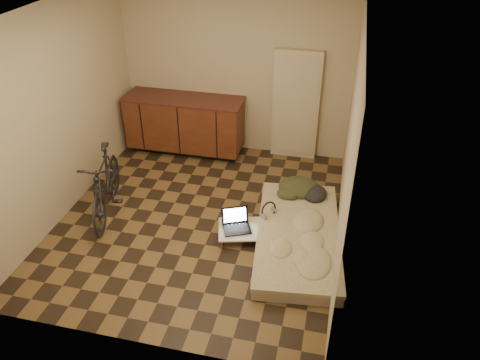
% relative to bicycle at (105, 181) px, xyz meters
% --- Properties ---
extents(room_shell, '(3.50, 4.00, 2.60)m').
position_rel_bicycle_xyz_m(room_shell, '(1.20, 0.14, 0.81)').
color(room_shell, brown).
rests_on(room_shell, ground).
extents(cabinets, '(1.84, 0.62, 0.91)m').
position_rel_bicycle_xyz_m(cabinets, '(0.45, 1.84, -0.02)').
color(cabinets, black).
rests_on(cabinets, ground).
extents(appliance_panel, '(0.70, 0.10, 1.70)m').
position_rel_bicycle_xyz_m(appliance_panel, '(2.15, 2.08, 0.36)').
color(appliance_panel, beige).
rests_on(appliance_panel, ground).
extents(bicycle, '(0.82, 1.57, 0.97)m').
position_rel_bicycle_xyz_m(bicycle, '(0.00, 0.00, 0.00)').
color(bicycle, black).
rests_on(bicycle, ground).
extents(futon, '(1.20, 2.13, 0.17)m').
position_rel_bicycle_xyz_m(futon, '(2.50, -0.05, -0.40)').
color(futon, '#AF9E8C').
rests_on(futon, ground).
extents(clothing_pile, '(0.64, 0.55, 0.23)m').
position_rel_bicycle_xyz_m(clothing_pile, '(2.45, 0.79, -0.20)').
color(clothing_pile, '#333720').
rests_on(clothing_pile, futon).
extents(headphones, '(0.34, 0.34, 0.17)m').
position_rel_bicycle_xyz_m(headphones, '(2.10, 0.17, -0.23)').
color(headphones, black).
rests_on(headphones, futon).
extents(lap_desk, '(0.82, 0.64, 0.12)m').
position_rel_bicycle_xyz_m(lap_desk, '(1.89, -0.08, -0.38)').
color(lap_desk, brown).
rests_on(lap_desk, ground).
extents(laptop, '(0.42, 0.40, 0.23)m').
position_rel_bicycle_xyz_m(laptop, '(1.74, -0.09, -0.32)').
color(laptop, black).
rests_on(laptop, lap_desk).
extents(mouse, '(0.08, 0.12, 0.04)m').
position_rel_bicycle_xyz_m(mouse, '(2.18, -0.07, -0.35)').
color(mouse, white).
rests_on(mouse, lap_desk).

